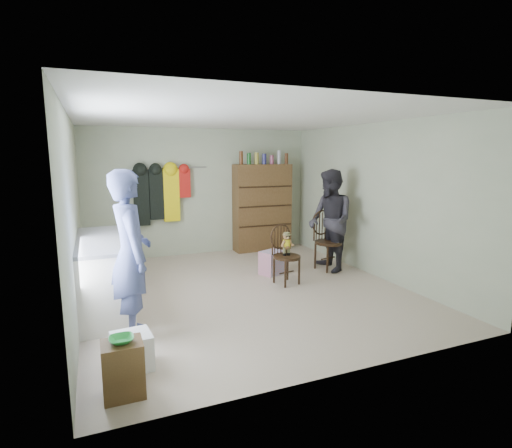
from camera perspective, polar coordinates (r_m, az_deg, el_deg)
name	(u,v)px	position (r m, az deg, el deg)	size (l,w,h in m)	color
ground_plane	(246,290)	(6.02, -1.50, -9.40)	(5.00, 5.00, 0.00)	#C4B39E
room_walls	(233,182)	(6.20, -3.32, 6.06)	(5.00, 5.00, 5.00)	#B3BA9C
counter	(104,274)	(5.53, -20.91, -6.69)	(0.64, 1.86, 0.94)	silver
stool	(123,369)	(3.68, -18.45, -19.05)	(0.33, 0.28, 0.47)	brown
bowl	(121,340)	(3.56, -18.68, -15.38)	(0.20, 0.20, 0.05)	green
plastic_tub	(132,351)	(4.09, -17.31, -16.96)	(0.35, 0.33, 0.33)	white
chair_front	(285,250)	(6.21, 4.17, -3.71)	(0.49, 0.49, 0.92)	#3C2615
chair_far	(326,238)	(7.08, 10.00, -1.97)	(0.53, 0.53, 1.03)	#3C2615
striped_bag	(272,263)	(6.75, 2.32, -5.54)	(0.37, 0.29, 0.40)	pink
person_left	(131,255)	(4.53, -17.48, -4.20)	(0.67, 0.44, 1.84)	#475183
person_right	(330,221)	(6.93, 10.55, 0.48)	(0.85, 0.66, 1.76)	#2D2B33
dresser	(262,207)	(8.36, 0.89, 2.44)	(1.20, 0.39, 2.08)	brown
coat_rack	(160,194)	(7.83, -13.51, 4.17)	(1.42, 0.12, 1.09)	#99999E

